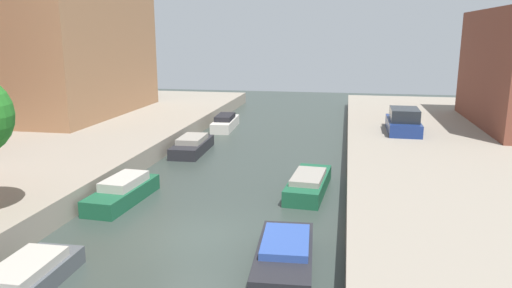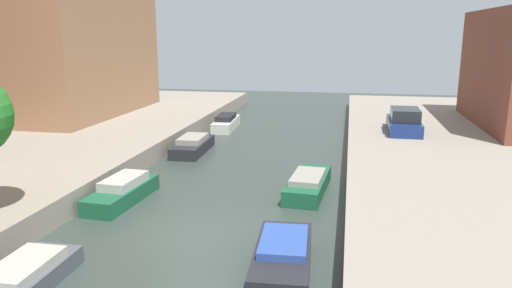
{
  "view_description": "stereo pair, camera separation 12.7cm",
  "coord_description": "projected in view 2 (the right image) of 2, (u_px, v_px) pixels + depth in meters",
  "views": [
    {
      "loc": [
        4.82,
        -14.52,
        6.74
      ],
      "look_at": [
        0.46,
        8.59,
        1.31
      ],
      "focal_mm": 33.77,
      "sensor_mm": 36.0,
      "label": 1
    },
    {
      "loc": [
        4.95,
        -14.5,
        6.74
      ],
      "look_at": [
        0.46,
        8.59,
        1.31
      ],
      "focal_mm": 33.77,
      "sensor_mm": 36.0,
      "label": 2
    }
  ],
  "objects": [
    {
      "name": "moored_boat_right_3",
      "position": [
        308.0,
        184.0,
        20.8
      ],
      "size": [
        1.79,
        4.56,
        0.89
      ],
      "color": "#195638",
      "rests_on": "ground_plane"
    },
    {
      "name": "moored_boat_left_4",
      "position": [
        193.0,
        145.0,
        27.83
      ],
      "size": [
        1.68,
        4.29,
        0.94
      ],
      "color": "#232328",
      "rests_on": "ground_plane"
    },
    {
      "name": "moored_boat_right_2",
      "position": [
        283.0,
        256.0,
        14.02
      ],
      "size": [
        1.85,
        4.18,
        0.87
      ],
      "color": "#232328",
      "rests_on": "ground_plane"
    },
    {
      "name": "parked_car",
      "position": [
        404.0,
        122.0,
        28.49
      ],
      "size": [
        1.88,
        4.28,
        1.44
      ],
      "color": "navy",
      "rests_on": "quay_right"
    },
    {
      "name": "moored_boat_left_5",
      "position": [
        226.0,
        123.0,
        34.69
      ],
      "size": [
        1.56,
        4.52,
        1.03
      ],
      "color": "beige",
      "rests_on": "ground_plane"
    },
    {
      "name": "ground_plane",
      "position": [
        194.0,
        237.0,
        16.3
      ],
      "size": [
        84.0,
        84.0,
        0.0
      ],
      "primitive_type": "plane",
      "color": "#333D38"
    },
    {
      "name": "moored_boat_left_2",
      "position": [
        19.0,
        281.0,
        12.7
      ],
      "size": [
        1.54,
        4.08,
        0.8
      ],
      "color": "#4C5156",
      "rests_on": "ground_plane"
    },
    {
      "name": "moored_boat_left_3",
      "position": [
        122.0,
        192.0,
        19.64
      ],
      "size": [
        1.61,
        4.14,
        1.01
      ],
      "color": "#195638",
      "rests_on": "ground_plane"
    }
  ]
}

